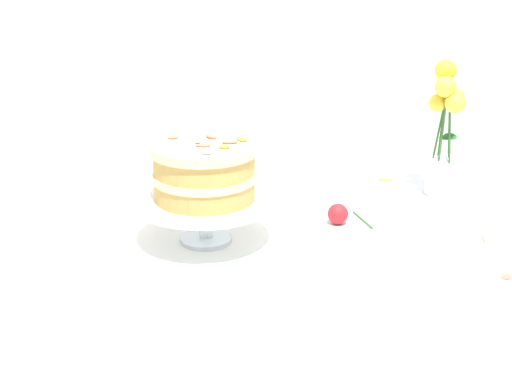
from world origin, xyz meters
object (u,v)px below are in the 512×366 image
cake_stand (205,206)px  layer_cake (204,171)px  teacup (505,234)px  flower_vase (444,138)px  fallen_rose (338,214)px  dining_table (290,274)px

cake_stand → layer_cake: size_ratio=1.33×
cake_stand → teacup: bearing=-11.8°
flower_vase → layer_cake: bearing=-161.9°
layer_cake → teacup: 0.64m
fallen_rose → dining_table: bearing=-157.8°
dining_table → teacup: size_ratio=10.42×
cake_stand → flower_vase: 0.66m
layer_cake → flower_vase: flower_vase is taller
cake_stand → fallen_rose: 0.32m
dining_table → layer_cake: 0.31m
cake_stand → fallen_rose: cake_stand is taller
layer_cake → teacup: (0.62, -0.13, -0.13)m
fallen_rose → layer_cake: bearing=-170.4°
layer_cake → teacup: bearing=-11.8°
layer_cake → flower_vase: 0.65m
layer_cake → teacup: layer_cake is taller
dining_table → cake_stand: cake_stand is taller
cake_stand → fallen_rose: size_ratio=2.78×
dining_table → flower_vase: 0.53m
layer_cake → fallen_rose: size_ratio=2.10×
dining_table → layer_cake: bearing=-179.1°
layer_cake → fallen_rose: layer_cake is taller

